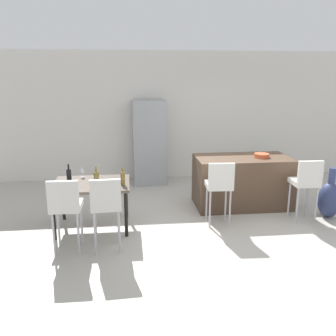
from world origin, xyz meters
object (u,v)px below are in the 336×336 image
at_px(bar_chair_left, 220,183).
at_px(wine_bottle_near, 96,179).
at_px(dining_table, 92,187).
at_px(dining_chair_near, 65,204).
at_px(wine_glass_right, 82,170).
at_px(fruit_bowl, 262,155).
at_px(bar_chair_middle, 306,180).
at_px(wine_bottle_left, 123,178).
at_px(refrigerator, 150,142).
at_px(potted_plant, 266,165).
at_px(wine_bottle_middle, 69,176).
at_px(dining_chair_far, 106,203).
at_px(floor_vase, 329,199).
at_px(kitchen_island, 242,182).

bearing_deg(bar_chair_left, wine_bottle_near, -178.09).
relative_size(dining_table, dining_chair_near, 1.11).
height_order(wine_glass_right, fruit_bowl, fruit_bowl).
distance_m(bar_chair_middle, dining_chair_near, 3.77).
bearing_deg(fruit_bowl, wine_bottle_left, -161.21).
bearing_deg(refrigerator, potted_plant, -0.21).
bearing_deg(bar_chair_left, wine_bottle_middle, 177.60).
bearing_deg(dining_chair_far, bar_chair_middle, 12.47).
xyz_separation_m(wine_bottle_left, wine_glass_right, (-0.66, 0.52, 0.02)).
relative_size(dining_table, floor_vase, 1.35).
relative_size(bar_chair_left, dining_chair_far, 1.00).
bearing_deg(bar_chair_middle, fruit_bowl, 121.08).
bearing_deg(wine_bottle_left, dining_chair_far, -109.06).
bearing_deg(wine_bottle_middle, refrigerator, 60.49).
bearing_deg(refrigerator, floor_vase, -39.90).
bearing_deg(dining_chair_far, dining_table, 108.17).
relative_size(kitchen_island, wine_glass_right, 9.82).
xyz_separation_m(dining_table, dining_chair_far, (0.27, -0.81, 0.03)).
distance_m(refrigerator, potted_plant, 2.79).
xyz_separation_m(bar_chair_middle, dining_table, (-3.44, 0.11, -0.03)).
bearing_deg(wine_glass_right, potted_plant, 27.59).
bearing_deg(bar_chair_left, potted_plant, 54.83).
relative_size(dining_chair_near, floor_vase, 1.22).
bearing_deg(wine_bottle_middle, wine_glass_right, 66.97).
xyz_separation_m(dining_table, refrigerator, (1.05, 2.42, 0.25)).
height_order(bar_chair_left, fruit_bowl, bar_chair_left).
relative_size(wine_bottle_left, floor_vase, 0.32).
bearing_deg(wine_bottle_left, fruit_bowl, 18.79).
xyz_separation_m(dining_chair_far, potted_plant, (3.52, 3.23, -0.36)).
distance_m(fruit_bowl, potted_plant, 2.02).
height_order(floor_vase, potted_plant, floor_vase).
relative_size(wine_bottle_left, fruit_bowl, 1.03).
distance_m(wine_glass_right, potted_plant, 4.50).
xyz_separation_m(kitchen_island, dining_chair_near, (-2.91, -1.54, 0.24)).
bearing_deg(wine_glass_right, wine_bottle_left, -37.78).
distance_m(dining_table, fruit_bowl, 3.06).
height_order(dining_chair_near, wine_glass_right, dining_chair_near).
bearing_deg(bar_chair_middle, dining_chair_far, -167.53).
bearing_deg(dining_chair_far, bar_chair_left, 22.01).
height_order(fruit_bowl, potted_plant, fruit_bowl).
distance_m(dining_chair_near, dining_chair_far, 0.53).
height_order(kitchen_island, wine_bottle_middle, wine_bottle_middle).
height_order(dining_chair_near, floor_vase, dining_chair_near).
bearing_deg(fruit_bowl, wine_bottle_near, -163.57).
bearing_deg(wine_glass_right, dining_chair_near, -94.29).
height_order(kitchen_island, dining_chair_near, dining_chair_near).
distance_m(wine_glass_right, floor_vase, 4.17).
bearing_deg(dining_chair_near, bar_chair_left, 17.22).
relative_size(refrigerator, potted_plant, 3.17).
bearing_deg(bar_chair_middle, bar_chair_left, 180.00).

